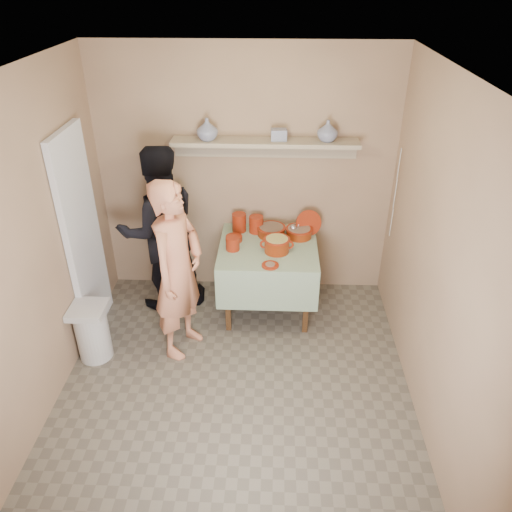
{
  "coord_description": "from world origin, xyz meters",
  "views": [
    {
      "loc": [
        0.31,
        -3.03,
        3.19
      ],
      "look_at": [
        0.15,
        0.75,
        0.95
      ],
      "focal_mm": 35.0,
      "sensor_mm": 36.0,
      "label": 1
    }
  ],
  "objects_px": {
    "person_cook": "(178,271)",
    "trash_bin": "(92,332)",
    "serving_table": "(268,256)",
    "person_helper": "(160,230)",
    "cazuela_rice": "(277,244)"
  },
  "relations": [
    {
      "from": "person_cook",
      "to": "serving_table",
      "type": "xyz_separation_m",
      "value": [
        0.78,
        0.64,
        -0.21
      ]
    },
    {
      "from": "person_cook",
      "to": "trash_bin",
      "type": "xyz_separation_m",
      "value": [
        -0.8,
        -0.18,
        -0.57
      ]
    },
    {
      "from": "person_cook",
      "to": "person_helper",
      "type": "height_order",
      "value": "person_helper"
    },
    {
      "from": "person_helper",
      "to": "serving_table",
      "type": "height_order",
      "value": "person_helper"
    },
    {
      "from": "person_helper",
      "to": "trash_bin",
      "type": "relative_size",
      "value": 3.12
    },
    {
      "from": "person_cook",
      "to": "trash_bin",
      "type": "height_order",
      "value": "person_cook"
    },
    {
      "from": "person_helper",
      "to": "cazuela_rice",
      "type": "distance_m",
      "value": 1.19
    },
    {
      "from": "person_helper",
      "to": "trash_bin",
      "type": "bearing_deg",
      "value": 36.39
    },
    {
      "from": "trash_bin",
      "to": "serving_table",
      "type": "bearing_deg",
      "value": 27.4
    },
    {
      "from": "cazuela_rice",
      "to": "trash_bin",
      "type": "distance_m",
      "value": 1.89
    },
    {
      "from": "person_helper",
      "to": "cazuela_rice",
      "type": "height_order",
      "value": "person_helper"
    },
    {
      "from": "serving_table",
      "to": "cazuela_rice",
      "type": "bearing_deg",
      "value": -54.44
    },
    {
      "from": "person_cook",
      "to": "serving_table",
      "type": "distance_m",
      "value": 1.04
    },
    {
      "from": "serving_table",
      "to": "trash_bin",
      "type": "height_order",
      "value": "serving_table"
    },
    {
      "from": "person_cook",
      "to": "trash_bin",
      "type": "relative_size",
      "value": 3.04
    }
  ]
}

